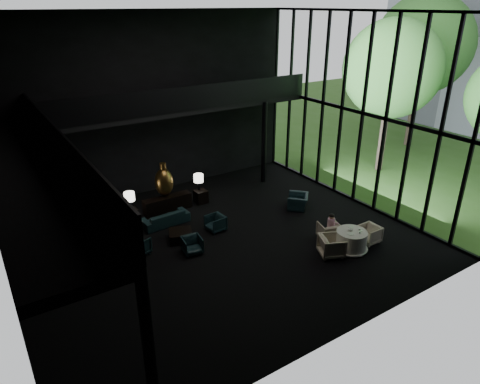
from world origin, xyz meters
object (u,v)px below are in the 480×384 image
side_table_right (201,196)px  lounge_armchair_east (216,223)px  console (168,204)px  dining_chair_west (332,244)px  side_table_left (132,215)px  lounge_armchair_west (137,246)px  window_armchair (298,200)px  dining_chair_east (369,234)px  coffee_table (181,236)px  child (331,221)px  table_lamp_left (129,197)px  bronze_urn (164,182)px  dining_chair_north (329,231)px  table_lamp_right (199,179)px  dining_table (351,242)px  sofa (165,217)px  lounge_armchair_south (192,245)px

side_table_right → lounge_armchair_east: lounge_armchair_east is taller
console → dining_chair_west: dining_chair_west is taller
side_table_left → lounge_armchair_east: (2.47, -2.61, 0.05)m
lounge_armchair_west → window_armchair: window_armchair is taller
lounge_armchair_east → dining_chair_east: 5.84m
coffee_table → child: bearing=-32.0°
lounge_armchair_west → coffee_table: lounge_armchair_west is taller
side_table_right → dining_chair_east: dining_chair_east is taller
table_lamp_left → side_table_right: bearing=-1.1°
coffee_table → bronze_urn: bearing=77.3°
bronze_urn → table_lamp_left: bearing=-174.4°
lounge_armchair_west → child: size_ratio=1.19×
bronze_urn → window_armchair: 5.80m
table_lamp_left → window_armchair: (6.46, -2.88, -0.65)m
console → dining_chair_north: bearing=-53.2°
table_lamp_right → dining_chair_east: 7.59m
side_table_right → dining_chair_east: 7.42m
dining_chair_north → side_table_left: bearing=-27.8°
coffee_table → dining_table: dining_table is taller
table_lamp_right → dining_table: 7.20m
console → dining_chair_east: 8.34m
sofa → lounge_armchair_south: sofa is taller
sofa → side_table_right: bearing=-157.5°
side_table_right → dining_table: (2.64, -6.51, 0.04)m
side_table_left → dining_chair_east: bearing=-43.7°
lounge_armchair_west → dining_chair_east: 8.48m
console → sofa: (-0.58, -1.07, 0.01)m
side_table_right → lounge_armchair_east: bearing=-105.8°
console → table_lamp_left: (-1.60, 0.04, 0.69)m
lounge_armchair_west → child: (6.51, -2.91, 0.39)m
side_table_right → table_lamp_right: bearing=90.0°
table_lamp_left → dining_chair_north: 8.00m
bronze_urn → table_lamp_left: bronze_urn is taller
lounge_armchair_south → dining_table: bearing=-23.0°
dining_chair_north → child: size_ratio=1.14×
lounge_armchair_west → child: bearing=-135.2°
bronze_urn → table_lamp_left: size_ratio=1.99×
lounge_armchair_south → dining_chair_north: dining_chair_north is taller
lounge_armchair_west → dining_chair_east: (7.55, -3.86, -0.02)m
dining_table → child: child is taller
table_lamp_right → console: bearing=-175.3°
side_table_left → dining_chair_west: bearing=-52.2°
dining_chair_north → dining_chair_west: size_ratio=0.77×
bronze_urn → side_table_right: size_ratio=2.52×
lounge_armchair_east → coffee_table: size_ratio=0.73×
console → dining_table: (4.24, -6.53, -0.01)m
sofa → window_armchair: (5.45, -1.76, 0.03)m
lounge_armchair_south → child: 5.24m
lounge_armchair_south → dining_chair_north: size_ratio=0.87×
console → side_table_left: 1.60m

